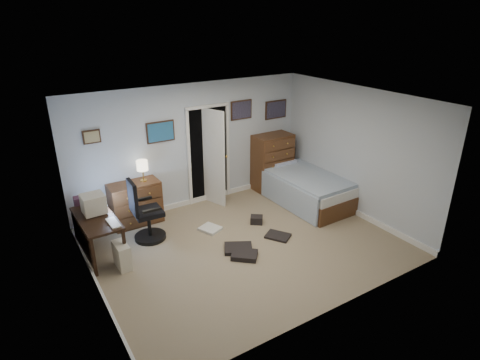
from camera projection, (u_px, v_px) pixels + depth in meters
name	position (u px, v px, depth m)	size (l,w,h in m)	color
floor	(246.00, 245.00, 6.97)	(5.00, 4.00, 0.02)	gray
computer_desk	(92.00, 227.00, 6.45)	(0.59, 1.22, 0.69)	black
crt_monitor	(94.00, 204.00, 6.49)	(0.37, 0.34, 0.33)	beige
keyboard	(113.00, 223.00, 6.24)	(0.14, 0.37, 0.02)	beige
pc_tower	(122.00, 255.00, 6.29)	(0.20, 0.39, 0.42)	beige
office_chair	(145.00, 217.00, 6.97)	(0.58, 0.58, 1.15)	black
media_stack	(82.00, 218.00, 6.98)	(0.16, 0.16, 0.82)	maroon
low_dresser	(136.00, 203.00, 7.54)	(0.93, 0.46, 0.82)	#572F1B
table_lamp	(142.00, 166.00, 7.36)	(0.21, 0.21, 0.40)	gold
doorway	(202.00, 151.00, 8.52)	(0.96, 1.12, 2.05)	black
tall_dresser	(272.00, 162.00, 8.98)	(0.86, 0.50, 1.26)	#572F1B
headboard_bookcase	(275.00, 166.00, 9.22)	(0.98, 0.27, 0.87)	#572F1B
bed	(304.00, 187.00, 8.45)	(1.18, 2.13, 0.69)	#572F1B
wall_posters	(217.00, 118.00, 8.11)	(4.38, 0.04, 0.60)	#331E11
floor_clutter	(244.00, 240.00, 7.03)	(1.37, 1.57, 0.15)	black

